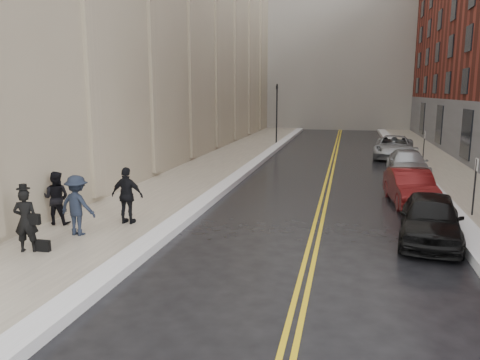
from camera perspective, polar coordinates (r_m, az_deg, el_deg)
The scene contains 18 objects.
ground at distance 11.41m, azimuth -5.50°, elevation -12.83°, with size 160.00×160.00×0.00m, color black.
sidewalk_left at distance 27.44m, azimuth -3.89°, elevation 1.31°, with size 4.00×64.00×0.15m, color gray.
sidewalk_right at distance 26.88m, azimuth 24.85°, elevation 0.13°, with size 3.00×64.00×0.15m, color gray.
lane_stripe_a at distance 26.32m, azimuth 10.61°, elevation 0.58°, with size 0.12×64.00×0.01m, color gold.
lane_stripe_b at distance 26.31m, azimuth 11.13°, elevation 0.56°, with size 0.12×64.00×0.01m, color gold.
snow_ridge_left at distance 26.86m, azimuth 0.81°, elevation 1.24°, with size 0.70×60.80×0.26m, color silver.
snow_ridge_right at distance 26.54m, azimuth 20.96°, elevation 0.46°, with size 0.85×60.80×0.30m, color silver.
traffic_signal at distance 40.37m, azimuth 4.50°, elevation 8.60°, with size 0.18×0.15×5.20m.
parking_sign_near at distance 18.74m, azimuth 26.73°, elevation -0.25°, with size 0.06×0.35×2.23m.
parking_sign_far at distance 30.41m, azimuth 21.50°, elevation 3.94°, with size 0.06×0.35×2.23m.
car_black at distance 15.44m, azimuth 22.21°, elevation -4.36°, with size 1.76×4.37×1.49m, color black.
car_maroon at distance 20.31m, azimuth 20.07°, elevation -0.82°, with size 1.51×4.34×1.43m, color #4F0E0E.
car_silver_near at distance 26.99m, azimuth 19.75°, elevation 1.88°, with size 1.96×4.82×1.40m, color #9A9DA1.
car_silver_far at distance 34.20m, azimuth 18.26°, elevation 3.84°, with size 2.58×5.60×1.56m, color #989B9F.
pedestrian_main at distance 14.25m, azimuth -24.65°, elevation -4.51°, with size 0.65×0.43×1.79m, color black.
pedestrian_a at distance 16.83m, azimuth -21.48°, elevation -2.04°, with size 0.87×0.68×1.80m, color black.
pedestrian_b at distance 15.32m, azimuth -19.23°, elevation -2.93°, with size 1.22×0.70×1.88m, color black.
pedestrian_c at distance 16.17m, azimuth -13.58°, elevation -1.86°, with size 1.13×0.47×1.92m, color black.
Camera 1 is at (3.38, -9.90, 4.54)m, focal length 35.00 mm.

